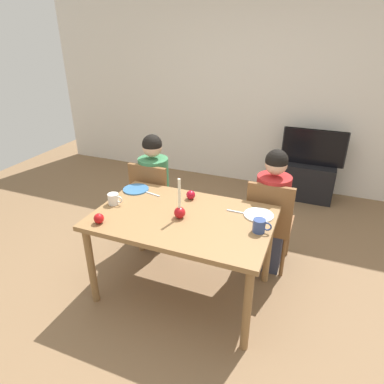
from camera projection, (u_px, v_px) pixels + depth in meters
name	position (u px, v px, depth m)	size (l,w,h in m)	color
ground_plane	(184.00, 289.00, 2.98)	(7.68, 7.68, 0.00)	brown
back_wall	(258.00, 92.00, 4.58)	(6.40, 0.10, 2.60)	silver
dining_table	(183.00, 225.00, 2.69)	(1.40, 0.90, 0.75)	olive
chair_left	(153.00, 198.00, 3.47)	(0.40, 0.40, 0.90)	brown
chair_right	(269.00, 220.00, 3.07)	(0.40, 0.40, 0.90)	brown
person_left_child	(155.00, 192.00, 3.47)	(0.30, 0.30, 1.17)	#33384C
person_right_child	(271.00, 213.00, 3.07)	(0.30, 0.30, 1.17)	#33384C
tv_stand	(308.00, 181.00, 4.52)	(0.64, 0.40, 0.48)	black
tv	(314.00, 147.00, 4.31)	(0.79, 0.05, 0.46)	black
candle_centerpiece	(180.00, 210.00, 2.60)	(0.09, 0.09, 0.33)	red
plate_left	(136.00, 189.00, 3.08)	(0.23, 0.23, 0.01)	teal
plate_right	(259.00, 215.00, 2.66)	(0.23, 0.23, 0.01)	white
mug_left	(114.00, 199.00, 2.82)	(0.13, 0.09, 0.09)	silver
mug_right	(259.00, 226.00, 2.43)	(0.14, 0.09, 0.10)	#33477F
fork_left	(152.00, 194.00, 3.00)	(0.18, 0.01, 0.01)	silver
fork_right	(238.00, 212.00, 2.71)	(0.18, 0.01, 0.01)	silver
apple_near_candle	(99.00, 218.00, 2.54)	(0.08, 0.08, 0.08)	red
apple_by_left_plate	(191.00, 195.00, 2.90)	(0.08, 0.08, 0.08)	#B11023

